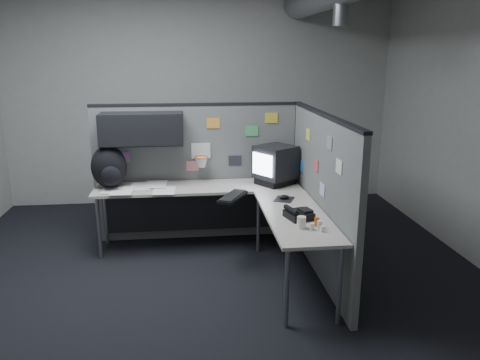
{
  "coord_description": "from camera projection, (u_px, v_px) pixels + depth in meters",
  "views": [
    {
      "loc": [
        -0.19,
        -4.12,
        2.17
      ],
      "look_at": [
        0.31,
        0.35,
        0.96
      ],
      "focal_mm": 35.0,
      "sensor_mm": 36.0,
      "label": 1
    }
  ],
  "objects": [
    {
      "name": "room",
      "position": [
        273.0,
        63.0,
        4.05
      ],
      "size": [
        5.62,
        5.62,
        3.22
      ],
      "color": "black",
      "rests_on": "ground"
    },
    {
      "name": "partition_back",
      "position": [
        184.0,
        159.0,
        5.43
      ],
      "size": [
        2.44,
        0.42,
        1.63
      ],
      "color": "#5C5F5D",
      "rests_on": "ground"
    },
    {
      "name": "partition_right",
      "position": [
        321.0,
        195.0,
        4.65
      ],
      "size": [
        0.07,
        2.23,
        1.63
      ],
      "color": "#5C5F5D",
      "rests_on": "ground"
    },
    {
      "name": "desk",
      "position": [
        222.0,
        203.0,
        5.06
      ],
      "size": [
        2.31,
        2.11,
        0.73
      ],
      "color": "#AEA89D",
      "rests_on": "ground"
    },
    {
      "name": "monitor",
      "position": [
        275.0,
        164.0,
        5.31
      ],
      "size": [
        0.54,
        0.54,
        0.44
      ],
      "rotation": [
        0.0,
        0.0,
        -0.19
      ],
      "color": "black",
      "rests_on": "desk"
    },
    {
      "name": "keyboard",
      "position": [
        233.0,
        197.0,
        4.82
      ],
      "size": [
        0.36,
        0.48,
        0.04
      ],
      "rotation": [
        0.0,
        0.0,
        0.3
      ],
      "color": "black",
      "rests_on": "desk"
    },
    {
      "name": "mouse",
      "position": [
        284.0,
        198.0,
        4.79
      ],
      "size": [
        0.25,
        0.27,
        0.05
      ],
      "rotation": [
        0.0,
        0.0,
        0.36
      ],
      "color": "black",
      "rests_on": "desk"
    },
    {
      "name": "phone",
      "position": [
        298.0,
        214.0,
        4.23
      ],
      "size": [
        0.27,
        0.28,
        0.11
      ],
      "rotation": [
        0.0,
        0.0,
        0.11
      ],
      "color": "black",
      "rests_on": "desk"
    },
    {
      "name": "bottles",
      "position": [
        317.0,
        225.0,
        3.98
      ],
      "size": [
        0.13,
        0.18,
        0.08
      ],
      "rotation": [
        0.0,
        0.0,
        -0.36
      ],
      "color": "silver",
      "rests_on": "desk"
    },
    {
      "name": "cup",
      "position": [
        301.0,
        223.0,
        3.98
      ],
      "size": [
        0.1,
        0.1,
        0.11
      ],
      "primitive_type": "cylinder",
      "rotation": [
        0.0,
        0.0,
        -0.32
      ],
      "color": "silver",
      "rests_on": "desk"
    },
    {
      "name": "papers",
      "position": [
        140.0,
        188.0,
        5.16
      ],
      "size": [
        0.8,
        0.58,
        0.02
      ],
      "rotation": [
        0.0,
        0.0,
        -0.05
      ],
      "color": "white",
      "rests_on": "desk"
    },
    {
      "name": "backpack",
      "position": [
        109.0,
        168.0,
        5.14
      ],
      "size": [
        0.41,
        0.38,
        0.48
      ],
      "rotation": [
        0.0,
        0.0,
        -0.08
      ],
      "color": "black",
      "rests_on": "desk"
    }
  ]
}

